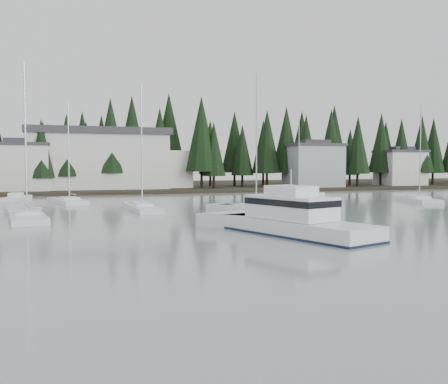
{
  "coord_description": "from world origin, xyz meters",
  "views": [
    {
      "loc": [
        -10.91,
        -10.91,
        4.71
      ],
      "look_at": [
        1.69,
        28.58,
        2.5
      ],
      "focal_mm": 40.0,
      "sensor_mm": 36.0,
      "label": 1
    }
  ],
  "objects_px": {
    "house_east_b": "(400,167)",
    "sailboat_3": "(256,211)",
    "house_west": "(21,166)",
    "sailboat_0": "(419,201)",
    "runabout_3": "(16,199)",
    "runabout_1": "(311,213)",
    "house_east_a": "(313,164)",
    "harbor_inn": "(111,160)",
    "sailboat_9": "(69,203)",
    "sailboat_2": "(27,219)",
    "sailboat_4": "(142,209)",
    "sailboat_6": "(299,195)",
    "cabin_cruiser_center": "(295,223)"
  },
  "relations": [
    {
      "from": "house_east_b",
      "to": "sailboat_3",
      "type": "distance_m",
      "value": 66.74
    },
    {
      "from": "house_west",
      "to": "sailboat_0",
      "type": "relative_size",
      "value": 0.73
    },
    {
      "from": "sailboat_3",
      "to": "runabout_3",
      "type": "relative_size",
      "value": 2.06
    },
    {
      "from": "runabout_1",
      "to": "house_east_a",
      "type": "bearing_deg",
      "value": -45.72
    },
    {
      "from": "house_east_b",
      "to": "harbor_inn",
      "type": "distance_m",
      "value": 61.02
    },
    {
      "from": "house_west",
      "to": "sailboat_0",
      "type": "distance_m",
      "value": 62.56
    },
    {
      "from": "sailboat_9",
      "to": "runabout_1",
      "type": "distance_m",
      "value": 30.98
    },
    {
      "from": "house_east_a",
      "to": "harbor_inn",
      "type": "distance_m",
      "value": 39.21
    },
    {
      "from": "sailboat_9",
      "to": "runabout_3",
      "type": "bearing_deg",
      "value": 28.32
    },
    {
      "from": "harbor_inn",
      "to": "sailboat_2",
      "type": "distance_m",
      "value": 48.37
    },
    {
      "from": "house_east_a",
      "to": "sailboat_2",
      "type": "relative_size",
      "value": 0.74
    },
    {
      "from": "sailboat_4",
      "to": "runabout_1",
      "type": "distance_m",
      "value": 17.68
    },
    {
      "from": "sailboat_0",
      "to": "runabout_3",
      "type": "distance_m",
      "value": 53.61
    },
    {
      "from": "sailboat_0",
      "to": "sailboat_6",
      "type": "bearing_deg",
      "value": 40.92
    },
    {
      "from": "house_east_b",
      "to": "harbor_inn",
      "type": "relative_size",
      "value": 0.32
    },
    {
      "from": "harbor_inn",
      "to": "runabout_1",
      "type": "xyz_separation_m",
      "value": [
        14.73,
        -49.96,
        -5.64
      ]
    },
    {
      "from": "house_west",
      "to": "cabin_cruiser_center",
      "type": "xyz_separation_m",
      "value": [
        21.94,
        -59.24,
        -3.88
      ]
    },
    {
      "from": "house_east_b",
      "to": "runabout_1",
      "type": "distance_m",
      "value": 66.5
    },
    {
      "from": "sailboat_4",
      "to": "runabout_3",
      "type": "bearing_deg",
      "value": 32.43
    },
    {
      "from": "sailboat_0",
      "to": "sailboat_4",
      "type": "bearing_deg",
      "value": 107.87
    },
    {
      "from": "house_east_b",
      "to": "sailboat_9",
      "type": "height_order",
      "value": "sailboat_9"
    },
    {
      "from": "sailboat_3",
      "to": "sailboat_9",
      "type": "height_order",
      "value": "sailboat_3"
    },
    {
      "from": "house_west",
      "to": "sailboat_2",
      "type": "relative_size",
      "value": 0.67
    },
    {
      "from": "sailboat_2",
      "to": "sailboat_3",
      "type": "relative_size",
      "value": 0.98
    },
    {
      "from": "harbor_inn",
      "to": "house_west",
      "type": "bearing_deg",
      "value": -167.48
    },
    {
      "from": "sailboat_0",
      "to": "sailboat_4",
      "type": "xyz_separation_m",
      "value": [
        -35.97,
        -0.94,
        0.0
      ]
    },
    {
      "from": "cabin_cruiser_center",
      "to": "sailboat_4",
      "type": "distance_m",
      "value": 23.18
    },
    {
      "from": "sailboat_3",
      "to": "runabout_1",
      "type": "distance_m",
      "value": 5.77
    },
    {
      "from": "house_east_a",
      "to": "sailboat_9",
      "type": "relative_size",
      "value": 0.8
    },
    {
      "from": "runabout_3",
      "to": "sailboat_9",
      "type": "bearing_deg",
      "value": -127.3
    },
    {
      "from": "house_east_b",
      "to": "runabout_3",
      "type": "bearing_deg",
      "value": -166.45
    },
    {
      "from": "cabin_cruiser_center",
      "to": "sailboat_9",
      "type": "xyz_separation_m",
      "value": [
        -14.39,
        34.21,
        -0.7
      ]
    },
    {
      "from": "cabin_cruiser_center",
      "to": "sailboat_3",
      "type": "distance_m",
      "value": 17.08
    },
    {
      "from": "cabin_cruiser_center",
      "to": "sailboat_9",
      "type": "distance_m",
      "value": 37.12
    },
    {
      "from": "house_west",
      "to": "sailboat_3",
      "type": "bearing_deg",
      "value": -58.94
    },
    {
      "from": "house_east_a",
      "to": "runabout_3",
      "type": "height_order",
      "value": "house_east_a"
    },
    {
      "from": "sailboat_2",
      "to": "runabout_1",
      "type": "bearing_deg",
      "value": -104.12
    },
    {
      "from": "sailboat_0",
      "to": "sailboat_3",
      "type": "height_order",
      "value": "sailboat_3"
    },
    {
      "from": "house_west",
      "to": "cabin_cruiser_center",
      "type": "relative_size",
      "value": 0.76
    },
    {
      "from": "house_east_b",
      "to": "sailboat_3",
      "type": "xyz_separation_m",
      "value": [
        -50.35,
        -43.58,
        -4.32
      ]
    },
    {
      "from": "sailboat_2",
      "to": "runabout_1",
      "type": "distance_m",
      "value": 26.12
    },
    {
      "from": "runabout_1",
      "to": "runabout_3",
      "type": "height_order",
      "value": "same"
    },
    {
      "from": "house_east_b",
      "to": "sailboat_6",
      "type": "height_order",
      "value": "sailboat_6"
    },
    {
      "from": "house_east_b",
      "to": "cabin_cruiser_center",
      "type": "relative_size",
      "value": 0.76
    },
    {
      "from": "runabout_1",
      "to": "sailboat_3",
      "type": "bearing_deg",
      "value": 27.92
    },
    {
      "from": "harbor_inn",
      "to": "sailboat_3",
      "type": "height_order",
      "value": "sailboat_3"
    },
    {
      "from": "sailboat_9",
      "to": "sailboat_4",
      "type": "bearing_deg",
      "value": -161.9
    },
    {
      "from": "sailboat_4",
      "to": "house_west",
      "type": "bearing_deg",
      "value": 18.98
    },
    {
      "from": "cabin_cruiser_center",
      "to": "sailboat_6",
      "type": "distance_m",
      "value": 45.99
    },
    {
      "from": "sailboat_6",
      "to": "house_east_b",
      "type": "bearing_deg",
      "value": -88.97
    }
  ]
}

